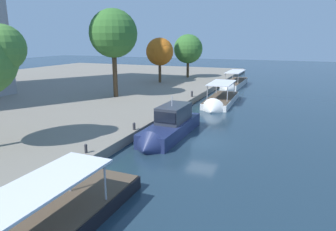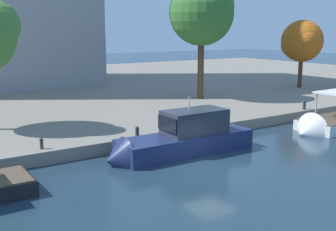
% 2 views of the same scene
% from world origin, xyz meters
% --- Properties ---
extents(ground_plane, '(220.00, 220.00, 0.00)m').
position_xyz_m(ground_plane, '(0.00, 0.00, 0.00)').
color(ground_plane, '#1E3342').
extents(motor_yacht_2, '(10.09, 2.78, 4.55)m').
position_xyz_m(motor_yacht_2, '(0.07, 3.15, 0.76)').
color(motor_yacht_2, navy).
rests_on(motor_yacht_2, ground_plane).
extents(tour_boat_3, '(11.67, 3.58, 4.23)m').
position_xyz_m(tour_boat_3, '(15.41, 2.06, 0.27)').
color(tour_boat_3, silver).
rests_on(tour_boat_3, ground_plane).
extents(tour_boat_4, '(13.43, 3.03, 3.82)m').
position_xyz_m(tour_boat_4, '(32.09, 3.22, 0.39)').
color(tour_boat_4, silver).
rests_on(tour_boat_4, ground_plane).
extents(mooring_bollard_0, '(0.23, 0.23, 0.67)m').
position_xyz_m(mooring_bollard_0, '(-7.67, 6.31, 1.16)').
color(mooring_bollard_0, '#2D2D33').
rests_on(mooring_bollard_0, dock_promenade).
extents(mooring_bollard_1, '(0.27, 0.27, 0.67)m').
position_xyz_m(mooring_bollard_1, '(-1.45, 5.86, 1.16)').
color(mooring_bollard_1, '#2D2D33').
rests_on(mooring_bollard_1, dock_promenade).
extents(mooring_bollard_2, '(0.30, 0.30, 0.82)m').
position_xyz_m(mooring_bollard_2, '(15.59, 6.02, 1.24)').
color(mooring_bollard_2, '#2D2D33').
rests_on(mooring_bollard_2, dock_promenade).
extents(tree_1, '(6.42, 6.50, 11.75)m').
position_xyz_m(tree_1, '(11.96, 16.06, 9.31)').
color(tree_1, '#4C3823').
rests_on(tree_1, dock_promenade).
extents(tree_2, '(4.99, 4.98, 8.08)m').
position_xyz_m(tree_2, '(26.77, 15.88, 6.31)').
color(tree_2, '#4C3823').
rests_on(tree_2, dock_promenade).
extents(tree_3, '(5.87, 5.87, 8.79)m').
position_xyz_m(tree_3, '(35.91, 13.82, 6.74)').
color(tree_3, '#4C3823').
rests_on(tree_3, dock_promenade).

